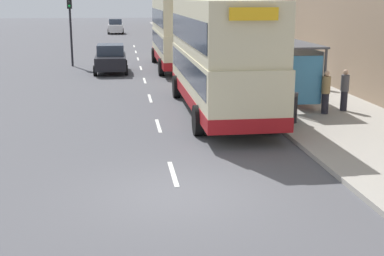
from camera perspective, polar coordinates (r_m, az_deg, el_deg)
name	(u,v)px	position (r m, az deg, el deg)	size (l,w,h in m)	color
ground_plane	(179,194)	(12.38, -1.37, -7.05)	(220.00, 220.00, 0.00)	#515156
pavement	(204,45)	(50.78, 1.24, 8.87)	(5.00, 93.00, 0.14)	#A39E93
lane_mark_0	(173,174)	(13.74, -2.03, -4.89)	(0.12, 2.00, 0.01)	silver
lane_mark_1	(158,126)	(18.81, -3.60, 0.24)	(0.12, 2.00, 0.01)	silver
lane_mark_2	(150,98)	(23.98, -4.50, 3.17)	(0.12, 2.00, 0.01)	silver
lane_mark_3	(145,81)	(29.20, -5.08, 5.06)	(0.12, 2.00, 0.01)	silver
lane_mark_4	(141,68)	(34.44, -5.48, 6.37)	(0.12, 2.00, 0.01)	silver
lane_mark_5	(138,59)	(39.69, -5.78, 7.34)	(0.12, 2.00, 0.01)	silver
lane_mark_6	(136,52)	(44.95, -6.02, 8.08)	(0.12, 2.00, 0.01)	silver
lane_mark_7	(134,46)	(50.22, -6.20, 8.67)	(0.12, 2.00, 0.01)	silver
bus_shelter	(297,62)	(21.94, 11.18, 6.91)	(1.60, 4.20, 2.48)	#4C4C51
double_decker_bus_near	(219,55)	(20.50, 2.92, 7.83)	(2.85, 10.54, 4.30)	beige
double_decker_bus_ahead	(177,32)	(34.02, -1.58, 10.20)	(2.85, 10.16, 4.30)	beige
car_0	(116,26)	(68.29, -8.15, 10.68)	(1.96, 4.01, 1.80)	silver
car_1	(111,59)	(32.63, -8.67, 7.33)	(1.97, 4.14, 1.66)	black
pedestrian_at_shelter	(345,90)	(21.33, 15.96, 3.94)	(0.32, 0.32, 1.59)	#23232D
pedestrian_1	(318,69)	(26.32, 13.24, 6.13)	(0.36, 0.36, 1.81)	#23232D
pedestrian_2	(326,92)	(20.59, 14.08, 3.76)	(0.32, 0.32, 1.62)	#23232D
litter_bin	(290,107)	(18.92, 10.39, 2.17)	(0.55, 0.55, 1.05)	black
traffic_light_far_kerb	(70,17)	(35.95, -12.87, 11.46)	(0.30, 0.32, 4.69)	black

